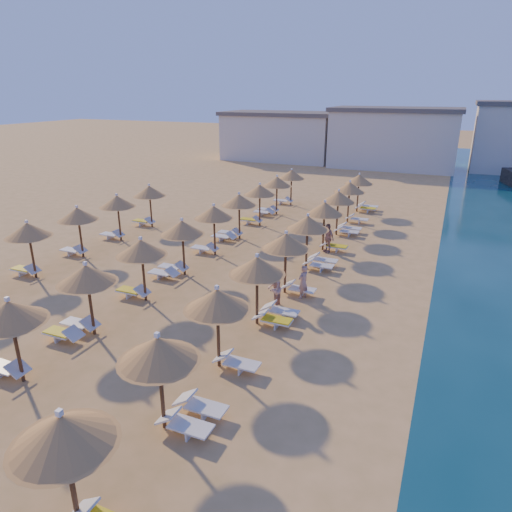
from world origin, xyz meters
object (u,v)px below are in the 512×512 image
at_px(parasol_row_west, 182,229).
at_px(parasol_row_east, 286,242).
at_px(beachgoer_c, 328,238).
at_px(beachgoer_b, 274,289).
at_px(beachgoer_a, 303,282).

bearing_deg(parasol_row_west, parasol_row_east, 0.00).
xyz_separation_m(parasol_row_west, beachgoer_c, (6.02, 6.58, -1.67)).
relative_size(parasol_row_east, beachgoer_c, 20.59).
bearing_deg(parasol_row_east, beachgoer_c, 86.95).
distance_m(parasol_row_west, beachgoer_c, 9.08).
height_order(parasol_row_east, parasol_row_west, same).
bearing_deg(beachgoer_c, beachgoer_b, -55.84).
relative_size(beachgoer_a, beachgoer_b, 0.92).
height_order(beachgoer_a, beachgoer_c, beachgoer_c).
bearing_deg(parasol_row_west, beachgoer_a, -2.28).
xyz_separation_m(beachgoer_a, beachgoer_b, (-0.93, -1.39, 0.07)).
bearing_deg(beachgoer_a, parasol_row_west, -69.39).
bearing_deg(beachgoer_c, beachgoer_a, -48.49).
relative_size(parasol_row_west, beachgoer_a, 22.45).
relative_size(beachgoer_b, beachgoer_c, 0.99).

